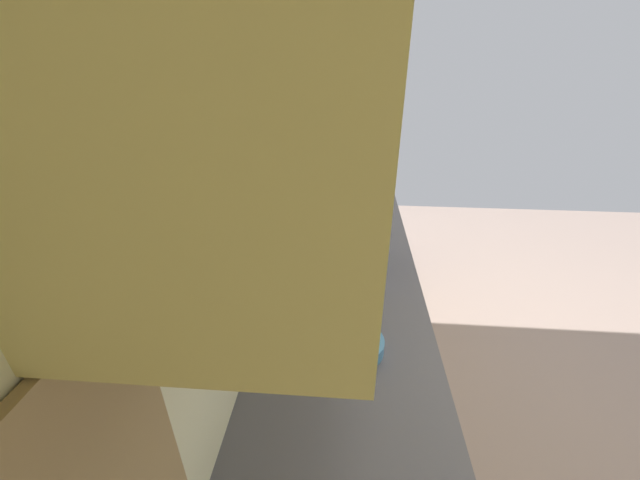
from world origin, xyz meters
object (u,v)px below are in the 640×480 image
Objects in this scene: bowl at (356,344)px; microwave at (343,235)px; kettle at (354,194)px; oven_range at (347,219)px.

microwave is at bearing 5.65° from bowl.
microwave is 0.68m from kettle.
oven_range is 1.56m from microwave.
kettle is at bearing -177.51° from oven_range.
microwave is at bearing 175.07° from kettle.
microwave is at bearing 179.04° from oven_range.
kettle is (-0.78, -0.03, 0.53)m from oven_range.
kettle is (0.67, -0.06, -0.05)m from microwave.
oven_range reaches higher than bowl.
microwave reaches higher than bowl.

